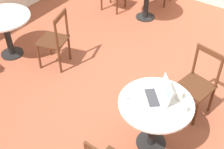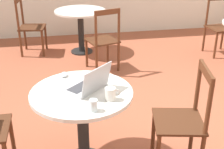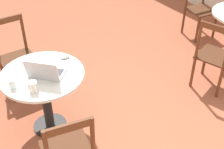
% 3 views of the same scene
% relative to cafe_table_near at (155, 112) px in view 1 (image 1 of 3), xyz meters
% --- Properties ---
extents(ground_plane, '(16.00, 16.00, 0.00)m').
position_rel_cafe_table_near_xyz_m(ground_plane, '(0.53, 0.54, -0.56)').
color(ground_plane, '#9E5138').
extents(cafe_table_near, '(0.82, 0.82, 0.71)m').
position_rel_cafe_table_near_xyz_m(cafe_table_near, '(0.00, 0.00, 0.00)').
color(cafe_table_near, black).
rests_on(cafe_table_near, ground_plane).
extents(cafe_table_far, '(0.82, 0.82, 0.71)m').
position_rel_cafe_table_near_xyz_m(cafe_table_far, '(0.24, 2.77, 0.00)').
color(cafe_table_far, black).
rests_on(cafe_table_far, ground_plane).
extents(chair_near_right, '(0.47, 0.47, 0.92)m').
position_rel_cafe_table_near_xyz_m(chair_near_right, '(0.82, -0.17, -0.11)').
color(chair_near_right, '#562D19').
rests_on(chair_near_right, ground_plane).
extents(chair_far_front, '(0.50, 0.50, 0.92)m').
position_rel_cafe_table_near_xyz_m(chair_far_front, '(0.48, 1.97, -0.11)').
color(chair_far_front, '#562D19').
rests_on(chair_far_front, ground_plane).
extents(laptop, '(0.41, 0.41, 0.22)m').
position_rel_cafe_table_near_xyz_m(laptop, '(0.06, 0.02, 0.20)').
color(laptop, '#B7B7BC').
rests_on(laptop, cafe_table_near).
extents(mouse, '(0.06, 0.10, 0.03)m').
position_rel_cafe_table_near_xyz_m(mouse, '(-0.12, 0.31, 0.17)').
color(mouse, '#B7B7BC').
rests_on(mouse, cafe_table_near).
extents(mug, '(0.12, 0.08, 0.10)m').
position_rel_cafe_table_near_xyz_m(mug, '(0.21, -0.17, 0.20)').
color(mug, silver).
rests_on(mug, cafe_table_near).
extents(drinking_glass, '(0.06, 0.06, 0.09)m').
position_rel_cafe_table_near_xyz_m(drinking_glass, '(0.06, -0.31, 0.19)').
color(drinking_glass, silver).
rests_on(drinking_glass, cafe_table_near).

